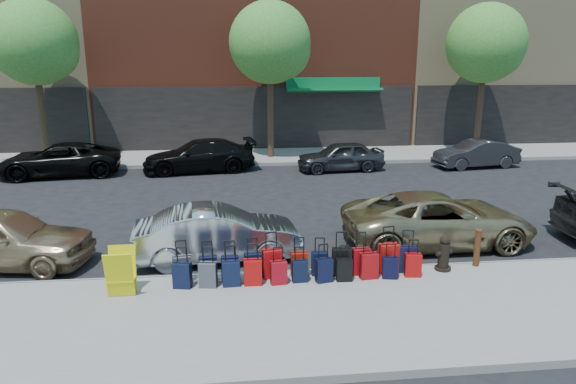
{
  "coord_description": "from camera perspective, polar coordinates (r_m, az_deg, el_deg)",
  "views": [
    {
      "loc": [
        -1.33,
        -15.2,
        4.8
      ],
      "look_at": [
        0.15,
        -1.5,
        1.21
      ],
      "focal_mm": 32.0,
      "sensor_mm": 36.0,
      "label": 1
    }
  ],
  "objects": [
    {
      "name": "car_near_0",
      "position": [
        13.87,
        -29.29,
        -4.47
      ],
      "size": [
        4.38,
        2.24,
        1.43
      ],
      "primitive_type": "imported",
      "rotation": [
        0.0,
        0.0,
        1.43
      ],
      "color": "tan",
      "rests_on": "ground"
    },
    {
      "name": "suitcase_front_6",
      "position": [
        11.45,
        3.53,
        -7.91
      ],
      "size": [
        0.37,
        0.23,
        0.86
      ],
      "rotation": [
        0.0,
        0.0,
        -0.09
      ],
      "color": "black",
      "rests_on": "sidewalk_near"
    },
    {
      "name": "tree_center",
      "position": [
        24.79,
        -1.67,
        16.02
      ],
      "size": [
        3.8,
        3.8,
        7.27
      ],
      "color": "black",
      "rests_on": "sidewalk_far"
    },
    {
      "name": "suitcase_back_6",
      "position": [
        11.13,
        4.01,
        -8.65
      ],
      "size": [
        0.39,
        0.27,
        0.84
      ],
      "rotation": [
        0.0,
        0.0,
        0.2
      ],
      "color": "black",
      "rests_on": "sidewalk_near"
    },
    {
      "name": "car_near_1",
      "position": [
        12.65,
        -7.78,
        -4.63
      ],
      "size": [
        4.14,
        1.77,
        1.33
      ],
      "primitive_type": "imported",
      "rotation": [
        0.0,
        0.0,
        1.66
      ],
      "color": "silver",
      "rests_on": "ground"
    },
    {
      "name": "suitcase_front_2",
      "position": [
        11.25,
        -6.46,
        -8.36
      ],
      "size": [
        0.36,
        0.2,
        0.88
      ],
      "rotation": [
        0.0,
        0.0,
        -0.0
      ],
      "color": "black",
      "rests_on": "sidewalk_near"
    },
    {
      "name": "car_far_0",
      "position": [
        23.6,
        -24.08,
        3.29
      ],
      "size": [
        5.19,
        2.89,
        1.37
      ],
      "primitive_type": "imported",
      "rotation": [
        0.0,
        0.0,
        -1.44
      ],
      "color": "black",
      "rests_on": "ground"
    },
    {
      "name": "suitcase_front_5",
      "position": [
        11.37,
        1.26,
        -8.0
      ],
      "size": [
        0.37,
        0.21,
        0.89
      ],
      "rotation": [
        0.0,
        0.0,
        -0.02
      ],
      "color": "maroon",
      "rests_on": "sidewalk_near"
    },
    {
      "name": "curb_near",
      "position": [
        11.79,
        0.82,
        -9.01
      ],
      "size": [
        60.0,
        0.08,
        0.15
      ],
      "primitive_type": "cube",
      "color": "gray",
      "rests_on": "ground"
    },
    {
      "name": "suitcase_front_3",
      "position": [
        11.33,
        -3.91,
        -8.11
      ],
      "size": [
        0.39,
        0.25,
        0.9
      ],
      "rotation": [
        0.0,
        0.0,
        0.12
      ],
      "color": "black",
      "rests_on": "sidewalk_near"
    },
    {
      "name": "suitcase_front_9",
      "position": [
        11.76,
        11.11,
        -7.23
      ],
      "size": [
        0.47,
        0.29,
        1.06
      ],
      "rotation": [
        0.0,
        0.0,
        0.12
      ],
      "color": "#B50F0B",
      "rests_on": "sidewalk_near"
    },
    {
      "name": "suitcase_back_5",
      "position": [
        11.11,
        1.32,
        -8.75
      ],
      "size": [
        0.34,
        0.21,
        0.78
      ],
      "rotation": [
        0.0,
        0.0,
        0.06
      ],
      "color": "black",
      "rests_on": "sidewalk_near"
    },
    {
      "name": "suitcase_back_8",
      "position": [
        11.4,
        8.95,
        -8.09
      ],
      "size": [
        0.41,
        0.26,
        0.92
      ],
      "rotation": [
        0.0,
        0.0,
        0.09
      ],
      "color": "#95090C",
      "rests_on": "sidewalk_near"
    },
    {
      "name": "display_rack",
      "position": [
        10.97,
        -18.07,
        -8.51
      ],
      "size": [
        0.55,
        0.6,
        0.97
      ],
      "rotation": [
        0.0,
        0.0,
        0.01
      ],
      "color": "yellow",
      "rests_on": "sidewalk_near"
    },
    {
      "name": "car_far_2",
      "position": [
        22.69,
        5.85,
        3.98
      ],
      "size": [
        3.91,
        1.87,
        1.29
      ],
      "primitive_type": "imported",
      "rotation": [
        0.0,
        0.0,
        -1.48
      ],
      "color": "#313134",
      "rests_on": "ground"
    },
    {
      "name": "tree_right",
      "position": [
        27.68,
        21.36,
        14.91
      ],
      "size": [
        3.8,
        3.8,
        7.27
      ],
      "color": "black",
      "rests_on": "sidewalk_far"
    },
    {
      "name": "suitcase_back_0",
      "position": [
        11.05,
        -11.68,
        -9.03
      ],
      "size": [
        0.41,
        0.29,
        0.88
      ],
      "rotation": [
        0.0,
        0.0,
        -0.21
      ],
      "color": "black",
      "rests_on": "sidewalk_near"
    },
    {
      "name": "suitcase_back_10",
      "position": [
        11.69,
        13.7,
        -7.88
      ],
      "size": [
        0.37,
        0.25,
        0.84
      ],
      "rotation": [
        0.0,
        0.0,
        -0.13
      ],
      "color": "#A70B0A",
      "rests_on": "sidewalk_near"
    },
    {
      "name": "suitcase_front_4",
      "position": [
        11.3,
        -1.77,
        -7.93
      ],
      "size": [
        0.46,
        0.31,
        1.03
      ],
      "rotation": [
        0.0,
        0.0,
        0.19
      ],
      "color": "#B00B0E",
      "rests_on": "sidewalk_near"
    },
    {
      "name": "suitcase_back_7",
      "position": [
        11.22,
        6.26,
        -8.58
      ],
      "size": [
        0.34,
        0.21,
        0.8
      ],
      "rotation": [
        0.0,
        0.0,
        -0.05
      ],
      "color": "black",
      "rests_on": "sidewalk_near"
    },
    {
      "name": "suitcase_front_1",
      "position": [
        11.27,
        -8.87,
        -8.38
      ],
      "size": [
        0.39,
        0.25,
        0.9
      ],
      "rotation": [
        0.0,
        0.0,
        0.12
      ],
      "color": "black",
      "rests_on": "sidewalk_near"
    },
    {
      "name": "tree_left",
      "position": [
        26.14,
        -26.1,
        14.52
      ],
      "size": [
        3.8,
        3.8,
        7.27
      ],
      "color": "black",
      "rests_on": "sidewalk_far"
    },
    {
      "name": "sidewalk_far",
      "position": [
        25.68,
        -3.11,
        3.98
      ],
      "size": [
        60.0,
        4.0,
        0.15
      ],
      "primitive_type": "cube",
      "color": "gray",
      "rests_on": "ground"
    },
    {
      "name": "suitcase_back_3",
      "position": [
        10.99,
        -3.92,
        -8.86
      ],
      "size": [
        0.38,
        0.23,
        0.9
      ],
      "rotation": [
        0.0,
        0.0,
        -0.03
      ],
      "color": "#AC0B0B",
      "rests_on": "sidewalk_near"
    },
    {
      "name": "suitcase_back_2",
      "position": [
        10.98,
        -6.34,
        -8.97
      ],
      "size": [
        0.38,
        0.23,
        0.88
      ],
      "rotation": [
        0.0,
        0.0,
        0.04
      ],
      "color": "black",
      "rests_on": "sidewalk_near"
    },
    {
      "name": "suitcase_back_4",
      "position": [
        11.01,
        -1.05,
        -8.93
      ],
      "size": [
        0.36,
        0.24,
        0.82
      ],
      "rotation": [
        0.0,
        0.0,
        0.12
      ],
      "color": "maroon",
      "rests_on": "sidewalk_near"
    },
    {
      "name": "ground",
      "position": [
        16.0,
        -1.13,
        -2.86
      ],
      "size": [
        120.0,
        120.0,
        0.0
      ],
      "primitive_type": "plane",
      "color": "black",
      "rests_on": "ground"
    },
    {
      "name": "bollard",
      "position": [
        12.62,
        20.29,
        -5.79
      ],
      "size": [
        0.16,
        0.16,
        0.87
      ],
      "color": "#38190C",
      "rests_on": "sidewalk_near"
    },
    {
      "name": "suitcase_back_1",
      "position": [
        11.0,
        -8.89,
        -9.05
      ],
      "size": [
        0.39,
        0.27,
        0.87
      ],
      "rotation": [
        0.0,
        0.0,
        -0.17
      ],
      "color": "#404046",
      "rests_on": "sidewalk_near"
    },
    {
      "name": "car_far_1",
      "position": [
        22.72,
        -9.85,
        3.99
      ],
      "size": [
        5.05,
        2.61,
        1.4
      ],
      "primitive_type": "imported",
      "rotation": [
        0.0,
        0.0,
        -1.43
      ],
      "color": "black",
      "rests_on": "ground"
    },
    {
      "name": "suitcase_front_10",
      "position": [
        11.87,
        13.1,
        -7.27
      ],
      "size": [
        0.44,
        0.3,
        0.97
      ],
      "rotation": [
        0.0,
        0.0,
        -0.2
      ],
      "color": "black",
      "rests_on": "sidewalk_near"
    },
    {
      "name": "suitcase_front_8",
      "position": [
        11.58,
        8.12,
        -7.6
      ],
      "size": [
        0.42,
        0.25,
        0.96
      ],
      "rotation": [
        0.0,
        0.0,
        0.09
      ],
      "color": "#9A0911",
      "rests_on": "sidewalk_near"
    },
    {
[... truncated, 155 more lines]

